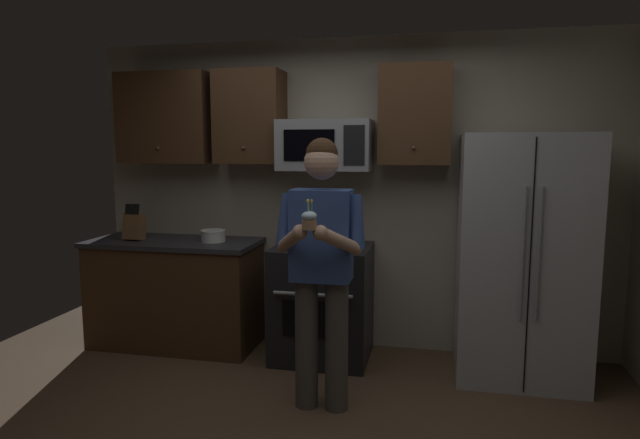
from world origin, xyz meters
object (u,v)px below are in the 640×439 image
at_px(person, 321,260).
at_px(knife_block, 134,226).
at_px(bowl_large_white, 213,235).
at_px(oven_range, 322,302).
at_px(cupcake, 309,220).
at_px(refrigerator, 521,258).
at_px(microwave, 326,145).

bearing_deg(person, knife_block, 155.42).
bearing_deg(person, bowl_large_white, 141.62).
height_order(oven_range, knife_block, knife_block).
relative_size(bowl_large_white, cupcake, 1.22).
xyz_separation_m(oven_range, cupcake, (0.17, -1.19, 0.83)).
distance_m(oven_range, refrigerator, 1.56).
xyz_separation_m(knife_block, person, (1.81, -0.83, -0.04)).
distance_m(knife_block, bowl_large_white, 0.70).
xyz_separation_m(oven_range, knife_block, (-1.64, -0.03, 0.58)).
relative_size(refrigerator, bowl_large_white, 8.50).
height_order(bowl_large_white, cupcake, cupcake).
relative_size(microwave, knife_block, 2.31).
distance_m(oven_range, microwave, 1.26).
height_order(microwave, cupcake, microwave).
bearing_deg(oven_range, cupcake, -81.83).
height_order(knife_block, person, person).
relative_size(oven_range, knife_block, 2.91).
distance_m(microwave, cupcake, 1.38).
bearing_deg(refrigerator, oven_range, 178.50).
distance_m(oven_range, bowl_large_white, 1.07).
relative_size(microwave, cupcake, 4.26).
distance_m(refrigerator, cupcake, 1.80).
bearing_deg(person, refrigerator, 31.57).
distance_m(refrigerator, person, 1.56).
bearing_deg(refrigerator, microwave, 173.97).
bearing_deg(oven_range, microwave, 89.98).
relative_size(oven_range, microwave, 1.26).
height_order(refrigerator, knife_block, refrigerator).
relative_size(microwave, person, 0.42).
bearing_deg(microwave, cupcake, -82.57).
xyz_separation_m(knife_block, bowl_large_white, (0.69, 0.06, -0.07)).
relative_size(refrigerator, person, 1.02).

